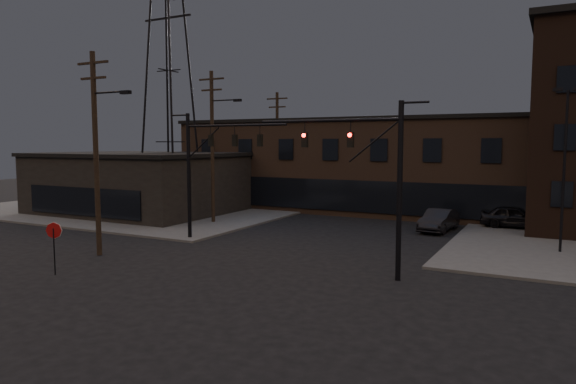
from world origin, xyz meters
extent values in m
plane|color=black|center=(0.00, 0.00, 0.00)|extent=(140.00, 140.00, 0.00)
cube|color=#474744|center=(-22.00, 22.00, 0.07)|extent=(30.00, 30.00, 0.15)
cube|color=#4C3528|center=(0.00, 28.00, 4.00)|extent=(40.00, 12.00, 8.00)
cube|color=black|center=(-20.00, 16.00, 2.50)|extent=(16.00, 12.00, 5.00)
cylinder|color=black|center=(6.50, 4.50, 4.00)|extent=(0.24, 0.24, 8.00)
cylinder|color=black|center=(3.00, 4.50, 7.20)|extent=(7.00, 0.14, 0.14)
cube|color=#FF140C|center=(4.17, 4.50, 6.30)|extent=(0.28, 0.22, 0.70)
cube|color=#FF140C|center=(1.83, 4.50, 6.30)|extent=(0.28, 0.22, 0.70)
cylinder|color=black|center=(-8.00, 8.00, 4.00)|extent=(0.24, 0.24, 8.00)
cylinder|color=black|center=(-4.50, 8.00, 7.20)|extent=(7.00, 0.14, 0.14)
cube|color=black|center=(-6.25, 8.00, 6.30)|extent=(0.28, 0.22, 0.70)
cube|color=black|center=(-4.50, 8.00, 6.30)|extent=(0.28, 0.22, 0.70)
cube|color=black|center=(-2.75, 8.00, 6.30)|extent=(0.28, 0.22, 0.70)
cylinder|color=black|center=(-8.00, -2.00, 1.10)|extent=(0.06, 0.06, 2.20)
cylinder|color=maroon|center=(-8.00, -1.98, 2.10)|extent=(0.72, 0.33, 0.76)
cylinder|color=black|center=(-9.50, 2.00, 5.50)|extent=(0.28, 0.28, 11.00)
cube|color=black|center=(-9.50, 2.00, 10.40)|extent=(2.20, 0.12, 0.12)
cube|color=black|center=(-9.50, 2.00, 9.60)|extent=(1.80, 0.12, 0.12)
cube|color=black|center=(-7.20, 2.00, 8.75)|extent=(0.60, 0.25, 0.18)
cylinder|color=black|center=(-10.50, 14.00, 5.75)|extent=(0.28, 0.28, 11.50)
cube|color=black|center=(-10.50, 14.00, 10.90)|extent=(2.20, 0.12, 0.12)
cube|color=black|center=(-10.50, 14.00, 10.10)|extent=(1.80, 0.12, 0.12)
cube|color=black|center=(-8.20, 14.00, 9.25)|extent=(0.60, 0.25, 0.18)
cylinder|color=black|center=(-11.50, 26.00, 5.50)|extent=(0.28, 0.28, 11.00)
cube|color=black|center=(-11.50, 26.00, 10.40)|extent=(2.20, 0.12, 0.12)
cube|color=black|center=(-11.50, 26.00, 9.60)|extent=(1.80, 0.12, 0.12)
cylinder|color=black|center=(13.00, 14.00, 4.50)|extent=(0.14, 0.14, 9.00)
cube|color=black|center=(12.50, 14.00, 9.05)|extent=(0.50, 0.28, 0.18)
imported|color=black|center=(10.12, 21.60, 0.92)|extent=(4.61, 2.03, 1.54)
imported|color=black|center=(5.50, 18.55, 0.78)|extent=(2.12, 4.85, 1.55)
camera|label=1|loc=(12.58, -17.81, 6.17)|focal=32.00mm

